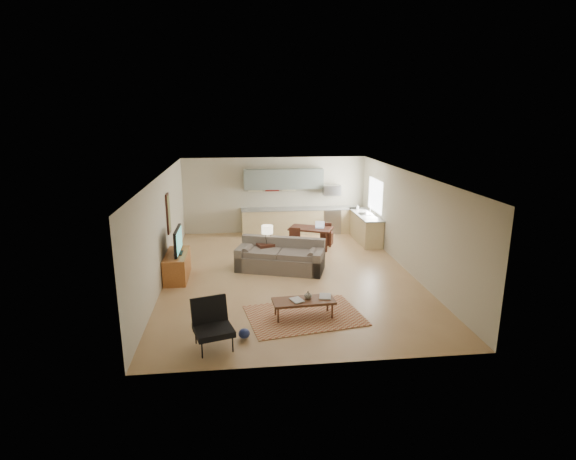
{
  "coord_description": "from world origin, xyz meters",
  "views": [
    {
      "loc": [
        -1.31,
        -11.33,
        4.21
      ],
      "look_at": [
        0.0,
        0.3,
        1.15
      ],
      "focal_mm": 28.0,
      "sensor_mm": 36.0,
      "label": 1
    }
  ],
  "objects": [
    {
      "name": "table_lamp",
      "position": [
        -0.53,
        0.78,
        0.92
      ],
      "size": [
        0.42,
        0.42,
        0.53
      ],
      "primitive_type": null,
      "rotation": [
        0.0,
        0.0,
        0.43
      ],
      "color": "beige",
      "rests_on": "console_table"
    },
    {
      "name": "upper_cabinets",
      "position": [
        0.3,
        4.33,
        1.95
      ],
      "size": [
        2.8,
        0.34,
        0.7
      ],
      "primitive_type": "cube",
      "color": "slate",
      "rests_on": "room"
    },
    {
      "name": "room",
      "position": [
        0.0,
        0.0,
        1.35
      ],
      "size": [
        9.0,
        9.0,
        9.0
      ],
      "color": "#AC8254",
      "rests_on": "ground"
    },
    {
      "name": "wall_art_left",
      "position": [
        -3.21,
        0.9,
        1.55
      ],
      "size": [
        0.06,
        0.42,
        1.1
      ],
      "primitive_type": null,
      "color": "olive",
      "rests_on": "room"
    },
    {
      "name": "laptop",
      "position": [
        1.22,
        2.23,
        0.78
      ],
      "size": [
        0.33,
        0.28,
        0.21
      ],
      "primitive_type": null,
      "rotation": [
        0.0,
        0.0,
        -0.26
      ],
      "color": "#A5A8AD",
      "rests_on": "dining_table"
    },
    {
      "name": "sofa",
      "position": [
        -0.21,
        0.33,
        0.43
      ],
      "size": [
        2.67,
        1.79,
        0.85
      ],
      "primitive_type": null,
      "rotation": [
        0.0,
        0.0,
        -0.32
      ],
      "color": "#60554C",
      "rests_on": "floor"
    },
    {
      "name": "window_right",
      "position": [
        3.23,
        3.0,
        1.55
      ],
      "size": [
        0.02,
        1.4,
        1.05
      ],
      "primitive_type": "cube",
      "color": "white",
      "rests_on": "room"
    },
    {
      "name": "console_table",
      "position": [
        -0.53,
        0.78,
        0.33
      ],
      "size": [
        0.66,
        0.55,
        0.66
      ],
      "primitive_type": null,
      "rotation": [
        0.0,
        0.0,
        0.34
      ],
      "color": "#32170F",
      "rests_on": "floor"
    },
    {
      "name": "kitchen_microwave",
      "position": [
        2.0,
        4.2,
        1.55
      ],
      "size": [
        0.62,
        0.4,
        0.35
      ],
      "primitive_type": "cube",
      "color": "#A5A8AD",
      "rests_on": "room"
    },
    {
      "name": "rug",
      "position": [
        0.03,
        -2.6,
        0.01
      ],
      "size": [
        2.62,
        2.02,
        0.02
      ],
      "primitive_type": "cube",
      "rotation": [
        0.0,
        0.0,
        0.17
      ],
      "color": "brown",
      "rests_on": "floor"
    },
    {
      "name": "tv",
      "position": [
        -2.89,
        0.05,
        1.0
      ],
      "size": [
        0.11,
        1.12,
        0.67
      ],
      "primitive_type": null,
      "color": "black",
      "rests_on": "tv_credenza"
    },
    {
      "name": "book_b",
      "position": [
        0.36,
        -2.52,
        0.4
      ],
      "size": [
        0.38,
        0.44,
        0.03
      ],
      "primitive_type": "imported",
      "rotation": [
        0.0,
        0.0,
        -0.21
      ],
      "color": "navy",
      "rests_on": "coffee_table"
    },
    {
      "name": "coffee_table",
      "position": [
        0.0,
        -2.65,
        0.2
      ],
      "size": [
        1.35,
        0.61,
        0.4
      ],
      "primitive_type": null,
      "rotation": [
        0.0,
        0.0,
        0.07
      ],
      "color": "#4E2B19",
      "rests_on": "floor"
    },
    {
      "name": "kitchen_range",
      "position": [
        2.0,
        4.18,
        0.45
      ],
      "size": [
        0.62,
        0.62,
        0.9
      ],
      "primitive_type": "cube",
      "color": "#A5A8AD",
      "rests_on": "ground"
    },
    {
      "name": "book_a",
      "position": [
        -0.26,
        -2.72,
        0.41
      ],
      "size": [
        0.43,
        0.45,
        0.03
      ],
      "primitive_type": "imported",
      "rotation": [
        0.0,
        0.0,
        0.35
      ],
      "color": "maroon",
      "rests_on": "coffee_table"
    },
    {
      "name": "tv_credenza",
      "position": [
        -2.95,
        0.05,
        0.33
      ],
      "size": [
        0.56,
        1.45,
        0.67
      ],
      "primitive_type": null,
      "color": "#9A5325",
      "rests_on": "floor"
    },
    {
      "name": "kitchen_counter_back",
      "position": [
        0.9,
        4.18,
        0.46
      ],
      "size": [
        4.26,
        0.64,
        0.92
      ],
      "primitive_type": null,
      "color": "tan",
      "rests_on": "ground"
    },
    {
      "name": "soap_bottle",
      "position": [
        2.83,
        3.65,
        1.02
      ],
      "size": [
        0.13,
        0.13,
        0.19
      ],
      "primitive_type": "imported",
      "rotation": [
        0.0,
        0.0,
        -0.24
      ],
      "color": "#FFF5C7",
      "rests_on": "kitchen_counter_right"
    },
    {
      "name": "kitchen_counter_right",
      "position": [
        2.93,
        3.0,
        0.46
      ],
      "size": [
        0.64,
        2.26,
        0.92
      ],
      "primitive_type": null,
      "color": "tan",
      "rests_on": "ground"
    },
    {
      "name": "dining_chair_near",
      "position": [
        0.36,
        1.95,
        0.37
      ],
      "size": [
        0.46,
        0.47,
        0.75
      ],
      "primitive_type": null,
      "rotation": [
        0.0,
        0.0,
        -0.34
      ],
      "color": "#32170F",
      "rests_on": "floor"
    },
    {
      "name": "armchair",
      "position": [
        -1.83,
        -3.74,
        0.45
      ],
      "size": [
        0.97,
        0.97,
        0.89
      ],
      "primitive_type": null,
      "rotation": [
        0.0,
        0.0,
        0.28
      ],
      "color": "black",
      "rests_on": "floor"
    },
    {
      "name": "vase",
      "position": [
        0.1,
        -2.59,
        0.48
      ],
      "size": [
        0.18,
        0.18,
        0.17
      ],
      "primitive_type": "imported",
      "rotation": [
        0.0,
        0.0,
        -0.04
      ],
      "color": "black",
      "rests_on": "coffee_table"
    },
    {
      "name": "dining_chair_far",
      "position": [
        1.55,
        2.68,
        0.39
      ],
      "size": [
        0.5,
        0.51,
        0.78
      ],
      "primitive_type": null,
      "rotation": [
        0.0,
        0.0,
        2.73
      ],
      "color": "#32170F",
      "rests_on": "floor"
    },
    {
      "name": "dining_table",
      "position": [
        0.96,
        2.32,
        0.34
      ],
      "size": [
        1.52,
        1.23,
        0.67
      ],
      "primitive_type": null,
      "rotation": [
        0.0,
        0.0,
        -0.42
      ],
      "color": "#32170F",
      "rests_on": "floor"
    },
    {
      "name": "triptych",
      "position": [
        -0.1,
        4.47,
        1.75
      ],
      "size": [
        1.7,
        0.04,
        0.5
      ],
      "primitive_type": null,
      "color": "#FFF5C7",
      "rests_on": "room"
    }
  ]
}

